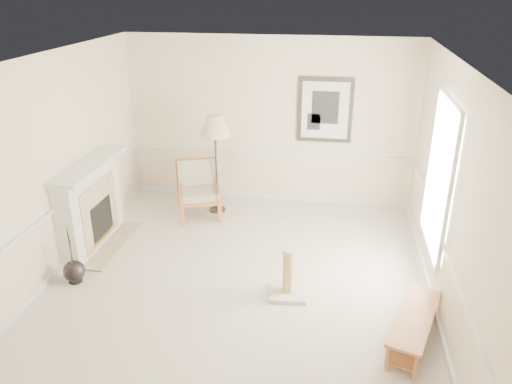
% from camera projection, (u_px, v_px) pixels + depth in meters
% --- Properties ---
extents(ground, '(5.50, 5.50, 0.00)m').
position_uv_depth(ground, '(239.00, 279.00, 6.73)').
color(ground, silver).
rests_on(ground, ground).
extents(room, '(5.04, 5.54, 2.92)m').
position_uv_depth(room, '(249.00, 146.00, 6.04)').
color(room, beige).
rests_on(room, ground).
extents(fireplace, '(0.64, 1.64, 1.31)m').
position_uv_depth(fireplace, '(91.00, 206.00, 7.38)').
color(fireplace, white).
rests_on(fireplace, ground).
extents(floor_vase, '(0.29, 0.29, 0.84)m').
position_uv_depth(floor_vase, '(74.00, 272.00, 6.62)').
color(floor_vase, black).
rests_on(floor_vase, ground).
extents(armchair, '(0.91, 0.94, 0.93)m').
position_uv_depth(armchair, '(198.00, 186.00, 8.43)').
color(armchair, '#AE6A38').
rests_on(armchair, ground).
extents(floor_lamp, '(0.60, 0.60, 1.70)m').
position_uv_depth(floor_lamp, '(215.00, 128.00, 8.15)').
color(floor_lamp, black).
rests_on(floor_lamp, ground).
extents(bench, '(0.73, 1.28, 0.35)m').
position_uv_depth(bench, '(414.00, 325.00, 5.48)').
color(bench, '#AE6A38').
rests_on(bench, ground).
extents(scratching_post, '(0.50, 0.50, 0.65)m').
position_uv_depth(scratching_post, '(288.00, 281.00, 6.33)').
color(scratching_post, beige).
rests_on(scratching_post, ground).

